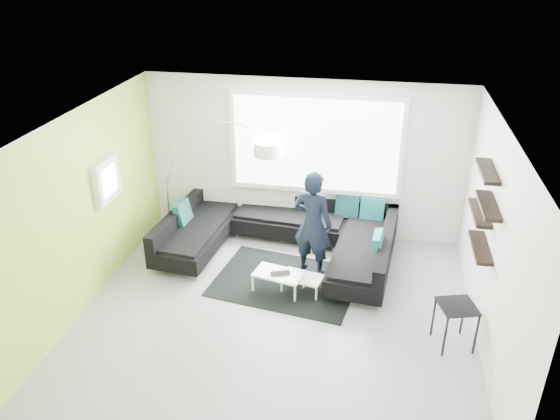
# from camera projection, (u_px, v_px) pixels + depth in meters

# --- Properties ---
(ground) EXTENTS (5.50, 5.50, 0.00)m
(ground) POSITION_uv_depth(u_px,v_px,m) (277.00, 312.00, 7.84)
(ground) COLOR gray
(ground) RESTS_ON ground
(room_shell) EXTENTS (5.54, 5.04, 2.82)m
(room_shell) POSITION_uv_depth(u_px,v_px,m) (282.00, 192.00, 7.21)
(room_shell) COLOR silver
(room_shell) RESTS_ON ground
(sectional_sofa) EXTENTS (3.91, 2.63, 0.80)m
(sectional_sofa) POSITION_uv_depth(u_px,v_px,m) (279.00, 238.00, 9.08)
(sectional_sofa) COLOR black
(sectional_sofa) RESTS_ON ground
(rug) EXTENTS (2.37, 1.88, 0.01)m
(rug) POSITION_uv_depth(u_px,v_px,m) (286.00, 281.00, 8.54)
(rug) COLOR black
(rug) RESTS_ON ground
(coffee_table) EXTENTS (1.03, 0.73, 0.31)m
(coffee_table) POSITION_uv_depth(u_px,v_px,m) (290.00, 282.00, 8.26)
(coffee_table) COLOR silver
(coffee_table) RESTS_ON ground
(arc_lamp) EXTENTS (2.09, 0.98, 2.15)m
(arc_lamp) POSITION_uv_depth(u_px,v_px,m) (166.00, 183.00, 9.33)
(arc_lamp) COLOR white
(arc_lamp) RESTS_ON ground
(side_table) EXTENTS (0.57, 0.57, 0.63)m
(side_table) POSITION_uv_depth(u_px,v_px,m) (454.00, 325.00, 7.09)
(side_table) COLOR black
(side_table) RESTS_ON ground
(person) EXTENTS (0.87, 0.77, 1.74)m
(person) POSITION_uv_depth(u_px,v_px,m) (313.00, 224.00, 8.42)
(person) COLOR black
(person) RESTS_ON ground
(laptop) EXTENTS (0.43, 0.39, 0.02)m
(laptop) POSITION_uv_depth(u_px,v_px,m) (281.00, 275.00, 8.14)
(laptop) COLOR black
(laptop) RESTS_ON coffee_table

